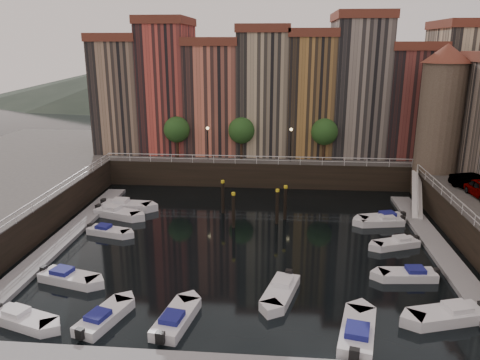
# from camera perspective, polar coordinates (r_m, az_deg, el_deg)

# --- Properties ---
(ground) EXTENTS (200.00, 200.00, 0.00)m
(ground) POSITION_cam_1_polar(r_m,az_deg,el_deg) (41.47, 0.83, -7.51)
(ground) COLOR black
(ground) RESTS_ON ground
(quay_far) EXTENTS (80.00, 20.00, 3.00)m
(quay_far) POSITION_cam_1_polar(r_m,az_deg,el_deg) (65.71, 2.48, 2.84)
(quay_far) COLOR black
(quay_far) RESTS_ON ground
(dock_left) EXTENTS (2.00, 28.00, 0.35)m
(dock_left) POSITION_cam_1_polar(r_m,az_deg,el_deg) (44.60, -20.66, -6.62)
(dock_left) COLOR gray
(dock_left) RESTS_ON ground
(dock_right) EXTENTS (2.00, 28.00, 0.35)m
(dock_right) POSITION_cam_1_polar(r_m,az_deg,el_deg) (42.60, 23.24, -7.99)
(dock_right) COLOR gray
(dock_right) RESTS_ON ground
(mountains) EXTENTS (145.00, 100.00, 18.00)m
(mountains) POSITION_cam_1_polar(r_m,az_deg,el_deg) (148.13, 4.68, 12.77)
(mountains) COLOR #2D382D
(mountains) RESTS_ON ground
(far_terrace) EXTENTS (48.70, 10.30, 17.50)m
(far_terrace) POSITION_cam_1_polar(r_m,az_deg,el_deg) (61.64, 5.61, 10.80)
(far_terrace) COLOR #987A60
(far_terrace) RESTS_ON quay_far
(corner_tower) EXTENTS (5.20, 5.20, 13.80)m
(corner_tower) POSITION_cam_1_polar(r_m,az_deg,el_deg) (55.54, 23.33, 8.20)
(corner_tower) COLOR #6B5B4C
(corner_tower) RESTS_ON quay_right
(promenade_trees) EXTENTS (21.20, 3.20, 5.20)m
(promenade_trees) POSITION_cam_1_polar(r_m,az_deg,el_deg) (57.12, 0.84, 6.03)
(promenade_trees) COLOR black
(promenade_trees) RESTS_ON quay_far
(street_lamps) EXTENTS (10.36, 0.36, 4.18)m
(street_lamps) POSITION_cam_1_polar(r_m,az_deg,el_deg) (56.24, 1.11, 5.15)
(street_lamps) COLOR black
(street_lamps) RESTS_ON quay_far
(railings) EXTENTS (36.08, 34.04, 0.52)m
(railings) POSITION_cam_1_polar(r_m,az_deg,el_deg) (44.74, 1.30, -0.55)
(railings) COLOR white
(railings) RESTS_ON ground
(gangway) EXTENTS (2.78, 8.32, 3.73)m
(gangway) POSITION_cam_1_polar(r_m,az_deg,el_deg) (52.13, 20.78, -1.33)
(gangway) COLOR white
(gangway) RESTS_ON ground
(mooring_pilings) EXTENTS (6.69, 4.22, 3.78)m
(mooring_pilings) POSITION_cam_1_polar(r_m,az_deg,el_deg) (45.65, 1.77, -3.03)
(mooring_pilings) COLOR black
(mooring_pilings) RESTS_ON ground
(boat_left_0) EXTENTS (4.56, 2.86, 1.02)m
(boat_left_0) POSITION_cam_1_polar(r_m,az_deg,el_deg) (33.05, -24.96, -15.10)
(boat_left_0) COLOR silver
(boat_left_0) RESTS_ON ground
(boat_left_1) EXTENTS (4.75, 2.75, 1.06)m
(boat_left_1) POSITION_cam_1_polar(r_m,az_deg,el_deg) (36.98, -20.23, -11.08)
(boat_left_1) COLOR silver
(boat_left_1) RESTS_ON ground
(boat_left_2) EXTENTS (4.19, 2.39, 0.94)m
(boat_left_2) POSITION_cam_1_polar(r_m,az_deg,el_deg) (44.50, -15.82, -6.02)
(boat_left_2) COLOR silver
(boat_left_2) RESTS_ON ground
(boat_left_3) EXTENTS (5.11, 3.24, 1.15)m
(boat_left_3) POSITION_cam_1_polar(r_m,az_deg,el_deg) (48.70, -14.79, -3.90)
(boat_left_3) COLOR silver
(boat_left_3) RESTS_ON ground
(boat_left_4) EXTENTS (5.33, 2.25, 1.21)m
(boat_left_4) POSITION_cam_1_polar(r_m,az_deg,el_deg) (50.60, -13.77, -3.04)
(boat_left_4) COLOR silver
(boat_left_4) RESTS_ON ground
(boat_right_0) EXTENTS (5.18, 3.15, 1.16)m
(boat_right_0) POSITION_cam_1_polar(r_m,az_deg,el_deg) (33.16, 24.11, -14.79)
(boat_right_0) COLOR silver
(boat_right_0) RESTS_ON ground
(boat_right_1) EXTENTS (4.38, 1.91, 0.99)m
(boat_right_1) POSITION_cam_1_polar(r_m,az_deg,el_deg) (37.35, 19.91, -10.80)
(boat_right_1) COLOR silver
(boat_right_1) RESTS_ON ground
(boat_right_2) EXTENTS (4.18, 2.82, 0.94)m
(boat_right_2) POSITION_cam_1_polar(r_m,az_deg,el_deg) (42.51, 18.59, -7.33)
(boat_right_2) COLOR silver
(boat_right_2) RESTS_ON ground
(boat_right_3) EXTENTS (4.46, 2.27, 1.00)m
(boat_right_3) POSITION_cam_1_polar(r_m,az_deg,el_deg) (47.08, 16.95, -4.85)
(boat_right_3) COLOR silver
(boat_right_3) RESTS_ON ground
(boat_right_4) EXTENTS (4.69, 2.75, 1.05)m
(boat_right_4) POSITION_cam_1_polar(r_m,az_deg,el_deg) (47.83, 17.01, -4.50)
(boat_right_4) COLOR silver
(boat_right_4) RESTS_ON ground
(boat_near_0) EXTENTS (2.82, 4.61, 1.03)m
(boat_near_0) POSITION_cam_1_polar(r_m,az_deg,el_deg) (31.46, -16.33, -15.81)
(boat_near_0) COLOR silver
(boat_near_0) RESTS_ON ground
(boat_near_1) EXTENTS (2.49, 4.85, 1.09)m
(boat_near_1) POSITION_cam_1_polar(r_m,az_deg,el_deg) (30.35, -7.88, -16.50)
(boat_near_1) COLOR silver
(boat_near_1) RESTS_ON ground
(boat_near_3) EXTENTS (2.95, 5.36, 1.20)m
(boat_near_3) POSITION_cam_1_polar(r_m,az_deg,el_deg) (29.66, 14.12, -17.64)
(boat_near_3) COLOR silver
(boat_near_3) RESTS_ON ground
(car_b) EXTENTS (3.13, 5.03, 1.57)m
(car_b) POSITION_cam_1_polar(r_m,az_deg,el_deg) (50.10, 26.40, -0.44)
(car_b) COLOR gray
(car_b) RESTS_ON quay_right
(boat_extra_995) EXTENTS (2.83, 4.86, 1.09)m
(boat_extra_995) POSITION_cam_1_polar(r_m,az_deg,el_deg) (33.18, 5.01, -13.32)
(boat_extra_995) COLOR silver
(boat_extra_995) RESTS_ON ground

